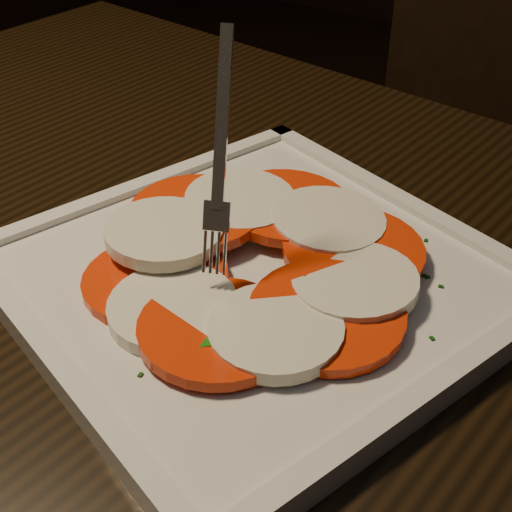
% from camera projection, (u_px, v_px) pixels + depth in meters
% --- Properties ---
extents(table, '(1.29, 0.94, 0.75)m').
position_uv_depth(table, '(218.00, 392.00, 0.57)').
color(table, black).
rests_on(table, ground).
extents(chair, '(0.48, 0.48, 0.93)m').
position_uv_depth(chair, '(494.00, 152.00, 1.14)').
color(chair, black).
rests_on(chair, ground).
extents(plate, '(0.40, 0.40, 0.01)m').
position_uv_depth(plate, '(256.00, 281.00, 0.51)').
color(plate, silver).
rests_on(plate, table).
extents(caprese_salad, '(0.26, 0.26, 0.03)m').
position_uv_depth(caprese_salad, '(256.00, 260.00, 0.50)').
color(caprese_salad, red).
rests_on(caprese_salad, plate).
extents(fork, '(0.04, 0.06, 0.15)m').
position_uv_depth(fork, '(223.00, 148.00, 0.45)').
color(fork, white).
rests_on(fork, caprese_salad).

